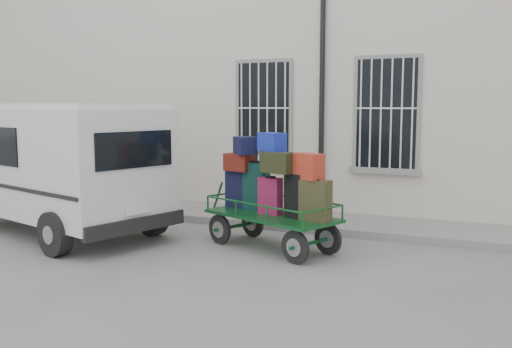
% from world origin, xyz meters
% --- Properties ---
extents(ground, '(80.00, 80.00, 0.00)m').
position_xyz_m(ground, '(0.00, 0.00, 0.00)').
color(ground, slate).
rests_on(ground, ground).
extents(building, '(24.00, 5.15, 6.00)m').
position_xyz_m(building, '(0.00, 5.50, 3.00)').
color(building, beige).
rests_on(building, ground).
extents(sidewalk, '(24.00, 1.70, 0.15)m').
position_xyz_m(sidewalk, '(0.00, 2.20, 0.07)').
color(sidewalk, gray).
rests_on(sidewalk, ground).
extents(luggage_cart, '(2.72, 1.84, 1.97)m').
position_xyz_m(luggage_cart, '(0.99, 0.07, 0.97)').
color(luggage_cart, black).
rests_on(luggage_cart, ground).
extents(van, '(5.22, 3.32, 2.45)m').
position_xyz_m(van, '(-3.25, -0.39, 1.40)').
color(van, white).
rests_on(van, ground).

